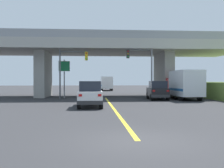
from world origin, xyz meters
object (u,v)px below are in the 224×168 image
at_px(suv_crossing, 157,90).
at_px(semi_truck_distant, 107,83).
at_px(suv_lead, 90,94).
at_px(highway_sign, 64,70).
at_px(box_truck, 184,84).
at_px(traffic_signal_nearside, 144,64).
at_px(traffic_signal_farside, 69,65).

height_order(suv_crossing, semi_truck_distant, semi_truck_distant).
xyz_separation_m(suv_lead, highway_sign, (-3.18, 10.77, 2.27)).
xyz_separation_m(box_truck, semi_truck_distant, (-7.01, 27.21, -0.11)).
xyz_separation_m(traffic_signal_nearside, highway_sign, (-9.16, 1.95, -0.64)).
bearing_deg(suv_lead, highway_sign, 106.43).
bearing_deg(traffic_signal_nearside, box_truck, -19.35).
height_order(suv_crossing, highway_sign, highway_sign).
distance_m(traffic_signal_nearside, highway_sign, 9.39).
bearing_deg(box_truck, suv_crossing, -178.67).
height_order(box_truck, traffic_signal_farside, traffic_signal_farside).
xyz_separation_m(suv_crossing, traffic_signal_farside, (-9.66, 1.72, 2.82)).
height_order(traffic_signal_farside, semi_truck_distant, traffic_signal_farside).
xyz_separation_m(suv_lead, semi_truck_distant, (3.11, 34.58, 0.52)).
relative_size(box_truck, traffic_signal_nearside, 1.14).
xyz_separation_m(traffic_signal_farside, highway_sign, (-0.72, 1.75, -0.55)).
relative_size(traffic_signal_nearside, highway_sign, 1.35).
bearing_deg(suv_lead, traffic_signal_nearside, 55.86).
relative_size(suv_crossing, box_truck, 0.64).
bearing_deg(suv_crossing, highway_sign, 166.22).
relative_size(suv_crossing, traffic_signal_farside, 0.73).
bearing_deg(semi_truck_distant, highway_sign, -104.80).
bearing_deg(suv_crossing, box_truck, 6.04).
bearing_deg(highway_sign, box_truck, -14.35).
bearing_deg(traffic_signal_nearside, highway_sign, 167.99).
bearing_deg(traffic_signal_nearside, traffic_signal_farside, 178.65).
height_order(suv_lead, traffic_signal_farside, traffic_signal_farside).
bearing_deg(suv_crossing, suv_lead, -129.91).
height_order(box_truck, traffic_signal_nearside, traffic_signal_nearside).
bearing_deg(semi_truck_distant, suv_lead, -95.14).
relative_size(suv_lead, traffic_signal_nearside, 0.79).
height_order(suv_lead, semi_truck_distant, semi_truck_distant).
distance_m(suv_crossing, semi_truck_distant, 27.59).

